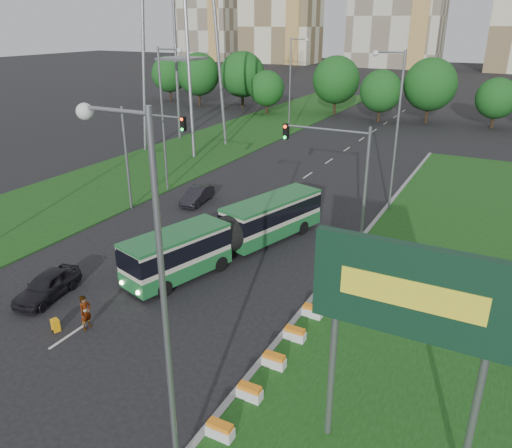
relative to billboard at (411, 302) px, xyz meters
The scene contains 17 objects.
ground 14.97m from the billboard, 153.89° to the left, with size 360.00×360.00×0.00m, color black.
grass_median 15.29m from the billboard, 86.93° to the left, with size 14.00×60.00×0.15m, color #194313.
median_kerb 16.48m from the billboard, 113.88° to the left, with size 0.30×60.00×0.18m, color gray.
left_verge 43.75m from the billboard, 134.29° to the left, with size 12.00×110.00×0.10m, color #194313.
lane_markings 30.77m from the billboard, 120.39° to the left, with size 0.20×100.00×0.01m, color silver, non-canonical shape.
flower_planters 10.48m from the billboard, 129.20° to the left, with size 1.10×18.10×0.60m, color silver, non-canonical shape.
billboard is the anchor object (origin of this frame).
traffic_mast_median 17.68m from the billboard, 115.03° to the left, with size 5.76×0.32×8.00m.
traffic_mast_left 27.16m from the billboard, 146.45° to the left, with size 5.76×0.32×8.00m.
street_lamps 22.11m from the billboard, 133.62° to the left, with size 36.00×60.00×12.00m, color gray, non-canonical shape.
tree_line 61.07m from the billboard, 92.11° to the left, with size 120.00×8.00×9.00m, color #124614, non-canonical shape.
midrise_west 189.68m from the billboard, 124.51° to the left, with size 22.00×14.00×36.00m, color beige.
articulated_bus 17.88m from the billboard, 138.67° to the left, with size 2.36×15.11×2.49m.
car_left_near 19.84m from the billboard, behind, with size 1.67×4.14×1.41m, color black.
car_left_far 28.01m from the billboard, 137.64° to the left, with size 1.38×3.95×1.30m, color black.
pedestrian 15.85m from the billboard, behind, with size 0.65×0.43×1.78m, color gray.
shopping_trolley 17.13m from the billboard, behind, with size 0.37×0.39×0.63m.
Camera 1 is at (14.12, -19.42, 13.86)m, focal length 35.00 mm.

